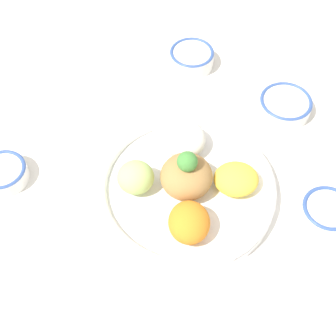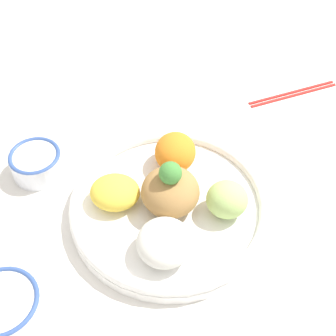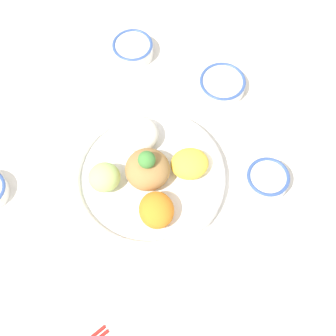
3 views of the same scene
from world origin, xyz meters
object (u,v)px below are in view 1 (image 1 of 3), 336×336
at_px(salad_platter, 186,184).
at_px(rice_bowl_plain, 192,57).
at_px(sauce_bowl_red, 285,105).
at_px(rice_bowl_blue, 326,213).
at_px(sauce_bowl_dark, 3,173).

height_order(salad_platter, rice_bowl_plain, salad_platter).
relative_size(salad_platter, sauce_bowl_red, 3.04).
distance_m(salad_platter, rice_bowl_blue, 0.25).
distance_m(rice_bowl_blue, rice_bowl_plain, 0.46).
distance_m(salad_platter, sauce_bowl_red, 0.29).
bearing_deg(salad_platter, sauce_bowl_dark, -99.57).
height_order(rice_bowl_blue, rice_bowl_plain, rice_bowl_blue).
bearing_deg(sauce_bowl_red, rice_bowl_blue, 2.90).
xyz_separation_m(sauce_bowl_red, rice_bowl_plain, (-0.15, -0.18, 0.00)).
relative_size(sauce_bowl_dark, rice_bowl_plain, 0.91).
bearing_deg(sauce_bowl_red, rice_bowl_plain, -130.75).
bearing_deg(rice_bowl_blue, salad_platter, -107.84).
bearing_deg(rice_bowl_plain, rice_bowl_blue, 24.82).
xyz_separation_m(salad_platter, sauce_bowl_red, (-0.18, 0.22, -0.01)).
bearing_deg(sauce_bowl_dark, salad_platter, 80.43).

